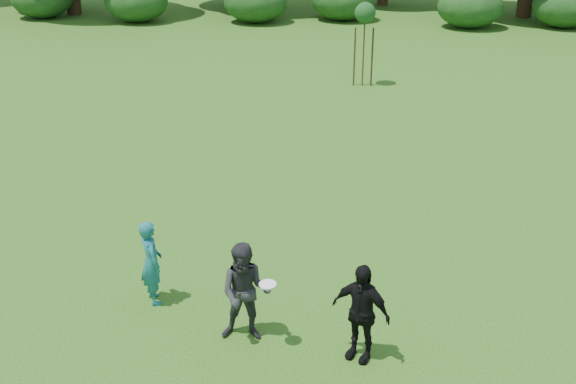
{
  "coord_description": "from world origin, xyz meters",
  "views": [
    {
      "loc": [
        1.02,
        -9.86,
        6.9
      ],
      "look_at": [
        0.0,
        3.0,
        1.1
      ],
      "focal_mm": 45.0,
      "sensor_mm": 36.0,
      "label": 1
    }
  ],
  "objects_px": {
    "player_teal": "(151,262)",
    "player_black": "(361,312)",
    "sapling": "(365,15)",
    "player_grey": "(245,293)"
  },
  "relations": [
    {
      "from": "player_teal",
      "to": "player_grey",
      "type": "xyz_separation_m",
      "value": [
        1.75,
        -0.94,
        0.07
      ]
    },
    {
      "from": "player_teal",
      "to": "sapling",
      "type": "relative_size",
      "value": 0.54
    },
    {
      "from": "player_black",
      "to": "sapling",
      "type": "height_order",
      "value": "sapling"
    },
    {
      "from": "player_teal",
      "to": "player_grey",
      "type": "distance_m",
      "value": 1.99
    },
    {
      "from": "player_teal",
      "to": "sapling",
      "type": "xyz_separation_m",
      "value": [
        3.81,
        14.02,
        1.65
      ]
    },
    {
      "from": "player_teal",
      "to": "player_black",
      "type": "bearing_deg",
      "value": -140.53
    },
    {
      "from": "player_grey",
      "to": "sapling",
      "type": "bearing_deg",
      "value": 82.28
    },
    {
      "from": "player_black",
      "to": "sapling",
      "type": "relative_size",
      "value": 0.57
    },
    {
      "from": "sapling",
      "to": "player_black",
      "type": "bearing_deg",
      "value": -91.01
    },
    {
      "from": "player_teal",
      "to": "player_black",
      "type": "height_order",
      "value": "player_black"
    }
  ]
}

